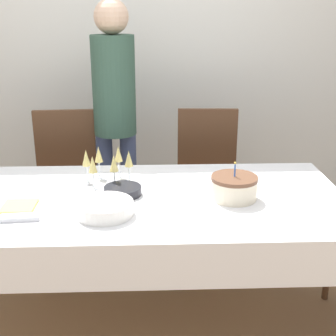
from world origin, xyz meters
The scene contains 13 objects.
ground_plane centered at (0.00, 0.00, 0.00)m, with size 12.00×12.00×0.00m, color #93704C.
wall_back centered at (0.00, 1.52, 1.35)m, with size 8.00×0.05×2.70m.
dining_table centered at (0.00, 0.00, 0.63)m, with size 2.10×0.97×0.73m.
dining_chair_far_left centered at (-0.47, 0.80, 0.54)m, with size 0.45×0.45×0.97m.
dining_chair_far_right centered at (0.47, 0.80, 0.54)m, with size 0.44×0.44×0.97m.
birthday_cake centered at (0.49, -0.03, 0.79)m, with size 0.22×0.22×0.19m.
champagne_tray centered at (-0.14, 0.20, 0.81)m, with size 0.32×0.32×0.18m.
plate_stack_main centered at (-0.12, -0.20, 0.76)m, with size 0.26×0.26×0.06m.
plate_stack_dessert centered at (-0.05, 0.03, 0.75)m, with size 0.19×0.19×0.04m.
cake_knife centered at (0.54, -0.25, 0.73)m, with size 0.29×0.12×0.00m.
fork_pile centered at (-0.48, -0.24, 0.74)m, with size 0.17×0.07×0.02m.
napkin_pile centered at (-0.52, -0.10, 0.74)m, with size 0.15×0.15×0.01m.
person_standing centered at (-0.14, 0.92, 1.00)m, with size 0.28×0.28×1.66m.
Camera 1 is at (0.09, -2.12, 1.62)m, focal length 50.00 mm.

